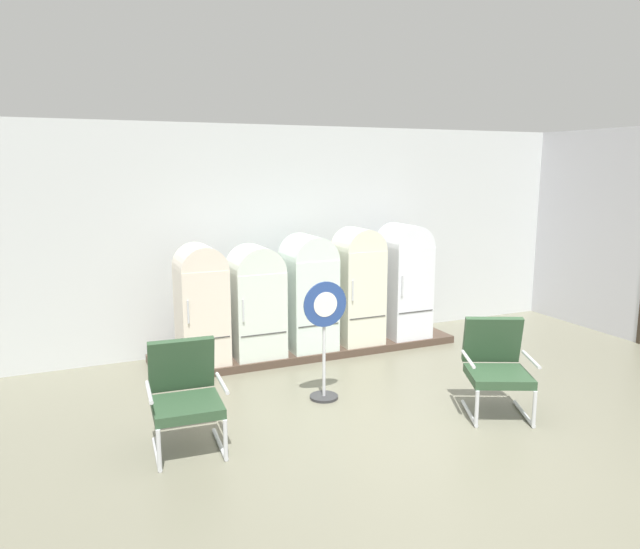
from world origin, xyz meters
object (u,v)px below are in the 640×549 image
Objects in this scene: refrigerator_3 at (358,282)px; sign_stand at (325,340)px; armchair_left at (185,392)px; armchair_right at (496,363)px; refrigerator_1 at (256,298)px; refrigerator_0 at (201,300)px; refrigerator_4 at (404,277)px; refrigerator_2 at (308,288)px.

refrigerator_3 is 1.93m from sign_stand.
armchair_left is at bearing -144.51° from refrigerator_3.
refrigerator_3 is 1.64× the size of armchair_right.
refrigerator_1 is 1.47× the size of armchair_right.
refrigerator_0 is at bearing 123.66° from sign_stand.
refrigerator_1 is 2.46m from armchair_left.
refrigerator_4 reaches higher than refrigerator_0.
refrigerator_0 is at bearing 134.59° from armchair_right.
refrigerator_0 is 0.93× the size of refrigerator_3.
refrigerator_0 is 0.92× the size of refrigerator_4.
refrigerator_4 is 1.66× the size of armchair_right.
refrigerator_1 is at bearing -0.55° from refrigerator_0.
refrigerator_3 is at bearing 97.18° from armchair_right.
armchair_left is at bearing -123.22° from refrigerator_1.
armchair_right is at bearing -67.87° from refrigerator_2.
refrigerator_3 reaches higher than sign_stand.
armchair_left is at bearing -135.31° from refrigerator_2.
refrigerator_2 is at bearing -179.93° from refrigerator_4.
refrigerator_3 reaches higher than armchair_right.
refrigerator_2 is 1.16× the size of sign_stand.
armchair_right is at bearing -82.82° from refrigerator_3.
refrigerator_0 is 2.21m from refrigerator_3.
sign_stand is at bearing -56.34° from refrigerator_0.
armchair_right is (1.05, -2.59, -0.40)m from refrigerator_2.
refrigerator_1 reaches higher than armchair_left.
armchair_left is at bearing 170.66° from armchair_right.
refrigerator_0 is 1.52× the size of armchair_right.
sign_stand is at bearing 145.54° from armchair_right.
refrigerator_1 is 0.89× the size of refrigerator_4.
refrigerator_4 reaches higher than armchair_right.
refrigerator_1 reaches higher than sign_stand.
refrigerator_1 is at bearing -179.11° from refrigerator_4.
refrigerator_2 is 0.74m from refrigerator_3.
sign_stand is at bearing -141.69° from refrigerator_4.
refrigerator_1 is 1.56m from sign_stand.
refrigerator_1 is 3.15m from armchair_right.
refrigerator_3 is (1.49, -0.02, 0.10)m from refrigerator_1.
refrigerator_4 is 4.18m from armchair_left.
refrigerator_0 is 1.47m from refrigerator_2.
refrigerator_4 reaches higher than refrigerator_3.
armchair_left is at bearing -106.89° from refrigerator_0.
refrigerator_4 is at bearing 38.31° from sign_stand.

